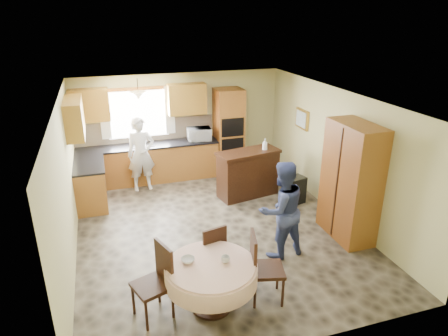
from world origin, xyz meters
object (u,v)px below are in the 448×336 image
oven_tower (229,132)px  chair_back (212,249)px  chair_left (157,278)px  person_sink (141,154)px  cupboard (351,182)px  person_dining (281,210)px  dining_table (211,274)px  chair_right (262,264)px  sideboard (248,175)px

oven_tower → chair_back: size_ratio=2.27×
chair_back → chair_left: bearing=17.8°
chair_back → person_sink: person_sink is taller
cupboard → oven_tower: bearing=106.5°
cupboard → person_sink: 4.57m
chair_back → person_dining: (1.27, 0.29, 0.32)m
dining_table → chair_right: (0.72, -0.03, 0.02)m
person_sink → chair_left: bearing=-99.4°
dining_table → chair_back: 0.66m
chair_back → person_dining: 1.34m
chair_back → chair_right: 0.85m
chair_right → person_dining: size_ratio=0.62×
cupboard → chair_back: (-2.69, -0.49, -0.54)m
cupboard → chair_left: cupboard is taller
chair_right → dining_table: bearing=101.8°
oven_tower → cupboard: same height
person_dining → sideboard: bearing=-106.1°
chair_right → person_sink: person_sink is taller
chair_left → chair_back: bearing=100.4°
sideboard → chair_back: size_ratio=1.47×
oven_tower → dining_table: 5.08m
cupboard → chair_right: 2.49m
dining_table → person_dining: person_dining is taller
person_dining → dining_table: bearing=23.6°
dining_table → cupboard: bearing=21.3°
cupboard → dining_table: bearing=-158.7°
chair_back → person_sink: (-0.59, 3.67, 0.33)m
sideboard → chair_left: 4.00m
sideboard → chair_back: sideboard is taller
chair_back → cupboard: bearing=178.2°
cupboard → person_sink: bearing=136.0°
person_dining → chair_left: bearing=11.9°
chair_left → chair_back: size_ratio=1.12×
chair_left → chair_right: (1.43, -0.14, -0.00)m
sideboard → person_dining: person_dining is taller
chair_right → person_dining: 1.23m
sideboard → cupboard: size_ratio=0.65×
chair_back → dining_table: bearing=61.2°
cupboard → person_dining: 1.45m
chair_left → person_dining: person_dining is taller
chair_right → chair_left: bearing=98.6°
dining_table → chair_left: (-0.71, 0.11, 0.03)m
oven_tower → dining_table: (-1.81, -4.72, -0.51)m
sideboard → person_dining: bearing=-108.3°
sideboard → oven_tower: bearing=77.8°
cupboard → chair_back: size_ratio=2.27×
sideboard → cupboard: cupboard is taller
dining_table → sideboard: bearing=61.4°
oven_tower → chair_back: oven_tower is taller
oven_tower → chair_left: size_ratio=2.02×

